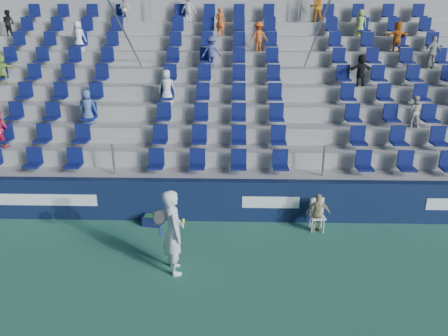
% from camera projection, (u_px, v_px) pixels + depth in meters
% --- Properties ---
extents(ground, '(70.00, 70.00, 0.00)m').
position_uv_depth(ground, '(212.00, 284.00, 9.62)').
color(ground, '#2F6F56').
rests_on(ground, ground).
extents(sponsor_wall, '(24.00, 0.32, 1.20)m').
position_uv_depth(sponsor_wall, '(217.00, 200.00, 12.37)').
color(sponsor_wall, '#101C3C').
rests_on(sponsor_wall, ground).
extents(grandstand, '(24.00, 8.17, 6.63)m').
position_uv_depth(grandstand, '(223.00, 108.00, 16.63)').
color(grandstand, '#A5A5A0').
rests_on(grandstand, ground).
extents(tennis_player, '(0.75, 0.85, 2.01)m').
position_uv_depth(tennis_player, '(173.00, 232.00, 9.76)').
color(tennis_player, silver).
rests_on(tennis_player, ground).
extents(line_judge_chair, '(0.43, 0.44, 0.88)m').
position_uv_depth(line_judge_chair, '(317.00, 212.00, 11.86)').
color(line_judge_chair, white).
rests_on(line_judge_chair, ground).
extents(line_judge, '(0.65, 0.28, 1.10)m').
position_uv_depth(line_judge, '(318.00, 213.00, 11.71)').
color(line_judge, tan).
rests_on(line_judge, ground).
extents(ball_bin, '(0.54, 0.39, 0.29)m').
position_uv_depth(ball_bin, '(152.00, 220.00, 12.20)').
color(ball_bin, '#10183C').
rests_on(ball_bin, ground).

